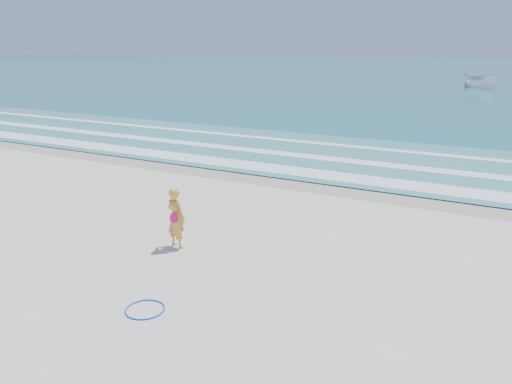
% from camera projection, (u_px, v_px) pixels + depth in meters
% --- Properties ---
extents(ground, '(400.00, 400.00, 0.00)m').
position_uv_depth(ground, '(150.00, 271.00, 11.84)').
color(ground, silver).
rests_on(ground, ground).
extents(wet_sand, '(400.00, 2.40, 0.00)m').
position_uv_depth(wet_sand, '(300.00, 182.00, 19.45)').
color(wet_sand, '#B2A893').
rests_on(wet_sand, ground).
extents(ocean, '(400.00, 190.00, 0.04)m').
position_uv_depth(ocean, '(487.00, 70.00, 100.69)').
color(ocean, '#19727F').
rests_on(ocean, ground).
extents(shallow, '(400.00, 10.00, 0.01)m').
position_uv_depth(shallow, '(341.00, 156.00, 23.67)').
color(shallow, '#59B7AD').
rests_on(shallow, ocean).
extents(foam_near, '(400.00, 1.40, 0.01)m').
position_uv_depth(foam_near, '(312.00, 173.00, 20.54)').
color(foam_near, white).
rests_on(foam_near, shallow).
extents(foam_mid, '(400.00, 0.90, 0.01)m').
position_uv_depth(foam_mid, '(336.00, 159.00, 22.99)').
color(foam_mid, white).
rests_on(foam_mid, shallow).
extents(foam_far, '(400.00, 0.60, 0.01)m').
position_uv_depth(foam_far, '(357.00, 147.00, 25.79)').
color(foam_far, white).
rests_on(foam_far, shallow).
extents(hoop, '(0.85, 0.85, 0.03)m').
position_uv_depth(hoop, '(145.00, 309.00, 10.08)').
color(hoop, '#0C3BE8').
rests_on(hoop, ground).
extents(boat, '(4.89, 3.36, 1.77)m').
position_uv_depth(boat, '(481.00, 80.00, 60.32)').
color(boat, silver).
rests_on(boat, ocean).
extents(woman, '(0.66, 0.51, 1.63)m').
position_uv_depth(woman, '(176.00, 218.00, 12.99)').
color(woman, gold).
rests_on(woman, ground).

